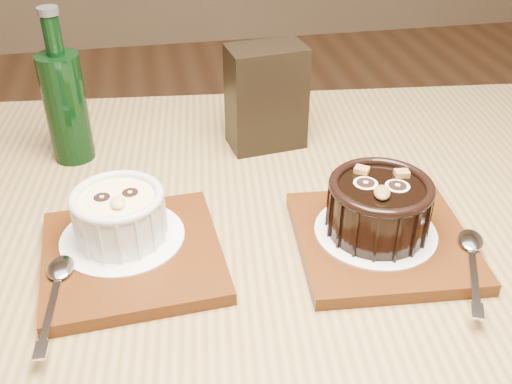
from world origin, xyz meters
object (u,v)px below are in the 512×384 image
ramekin_white (119,213)px  green_bottle (65,104)px  table (235,310)px  condiment_stand (266,97)px  ramekin_dark (379,205)px  tray_left (133,256)px  tray_right (382,240)px

ramekin_white → green_bottle: bearing=99.7°
table → condiment_stand: (0.08, 0.22, 0.16)m
table → ramekin_dark: (0.15, -0.02, 0.14)m
ramekin_dark → table: bearing=-166.7°
table → tray_left: 0.14m
table → green_bottle: 0.34m
tray_right → condiment_stand: 0.27m
tray_left → green_bottle: bearing=107.1°
ramekin_white → tray_right: bearing=-16.6°
condiment_stand → green_bottle: bearing=177.2°
tray_right → green_bottle: bearing=142.4°
ramekin_dark → green_bottle: 0.42m
green_bottle → tray_right: bearing=-37.6°
table → ramekin_dark: 0.21m
ramekin_white → tray_left: bearing=-75.4°
tray_right → ramekin_dark: (-0.01, 0.01, 0.04)m
table → ramekin_dark: size_ratio=11.76×
tray_left → condiment_stand: 0.30m
tray_right → ramekin_dark: bearing=135.6°
ramekin_dark → condiment_stand: bearing=126.7°
condiment_stand → green_bottle: (-0.26, 0.01, 0.01)m
tray_left → ramekin_dark: (0.26, -0.02, 0.04)m
table → tray_right: (0.16, -0.02, 0.10)m
tray_left → green_bottle: size_ratio=0.90×
tray_right → ramekin_white: bearing=170.3°
condiment_stand → table: bearing=-110.1°
tray_right → tray_left: bearing=174.9°
ramekin_dark → green_bottle: (-0.33, 0.25, 0.03)m
tray_left → ramekin_white: (-0.01, 0.02, 0.04)m
tray_right → green_bottle: (-0.34, 0.26, 0.07)m
condiment_stand → tray_right: bearing=-72.6°
ramekin_white → condiment_stand: bearing=38.7°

